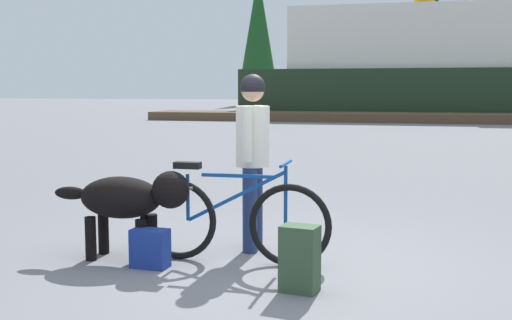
# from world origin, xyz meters

# --- Properties ---
(ground_plane) EXTENTS (160.00, 160.00, 0.00)m
(ground_plane) POSITION_xyz_m (0.00, 0.00, 0.00)
(ground_plane) COLOR slate
(bicycle) EXTENTS (1.77, 0.44, 0.92)m
(bicycle) POSITION_xyz_m (-0.34, 0.18, 0.39)
(bicycle) COLOR black
(bicycle) RESTS_ON ground_plane
(person_cyclist) EXTENTS (0.32, 0.53, 1.68)m
(person_cyclist) POSITION_xyz_m (-0.27, 0.68, 1.01)
(person_cyclist) COLOR navy
(person_cyclist) RESTS_ON ground_plane
(dog) EXTENTS (1.32, 0.45, 0.82)m
(dog) POSITION_xyz_m (-1.27, 0.07, 0.55)
(dog) COLOR black
(dog) RESTS_ON ground_plane
(backpack) EXTENTS (0.31, 0.25, 0.51)m
(backpack) POSITION_xyz_m (0.39, -0.48, 0.26)
(backpack) COLOR #334C33
(backpack) RESTS_ON ground_plane
(handbag_pannier) EXTENTS (0.33, 0.20, 0.34)m
(handbag_pannier) POSITION_xyz_m (-0.98, -0.14, 0.17)
(handbag_pannier) COLOR navy
(handbag_pannier) RESTS_ON ground_plane
(dock_pier) EXTENTS (18.85, 2.84, 0.40)m
(dock_pier) POSITION_xyz_m (-1.90, 25.04, 0.20)
(dock_pier) COLOR brown
(dock_pier) RESTS_ON ground_plane
(ferry_boat) EXTENTS (24.30, 8.82, 8.12)m
(ferry_boat) POSITION_xyz_m (4.61, 31.15, 2.80)
(ferry_boat) COLOR #1E331E
(ferry_boat) RESTS_ON ground_plane
(pine_tree_far_left) EXTENTS (2.97, 2.97, 11.80)m
(pine_tree_far_left) POSITION_xyz_m (-12.48, 50.90, 7.34)
(pine_tree_far_left) COLOR #4C331E
(pine_tree_far_left) RESTS_ON ground_plane
(pine_tree_center) EXTENTS (3.76, 3.76, 11.47)m
(pine_tree_center) POSITION_xyz_m (2.30, 49.67, 7.02)
(pine_tree_center) COLOR #4C331E
(pine_tree_center) RESTS_ON ground_plane
(pine_tree_mid_back) EXTENTS (3.69, 3.69, 12.04)m
(pine_tree_mid_back) POSITION_xyz_m (9.44, 57.25, 7.21)
(pine_tree_mid_back) COLOR #4C331E
(pine_tree_mid_back) RESTS_ON ground_plane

